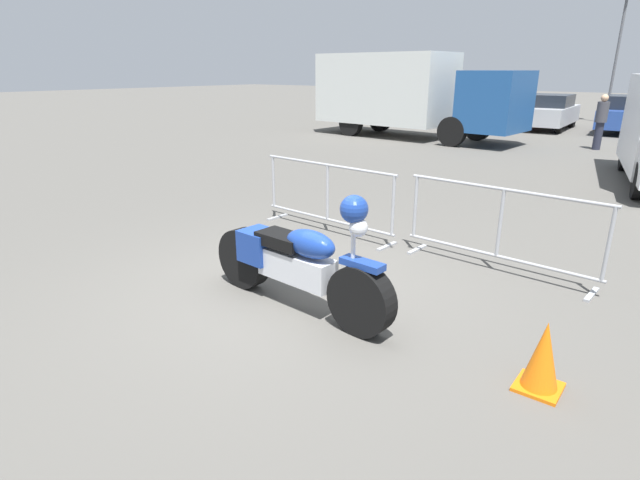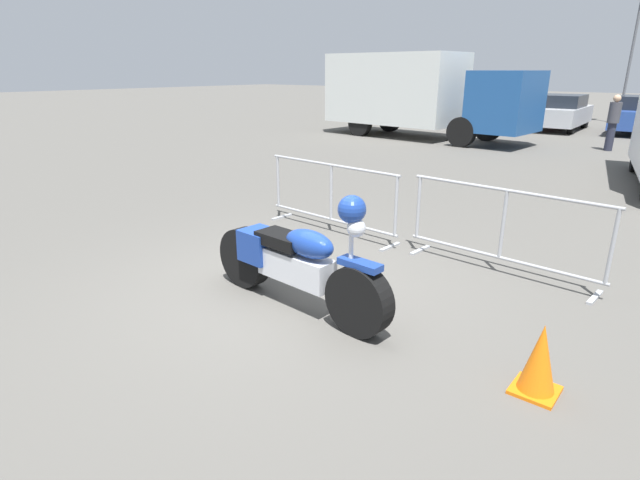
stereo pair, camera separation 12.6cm
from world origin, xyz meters
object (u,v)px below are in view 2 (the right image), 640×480
at_px(parked_car_white, 445,106).
at_px(parked_car_silver, 561,112).
at_px(crowd_barrier_far, 502,230).
at_px(parked_car_maroon, 501,108).
at_px(pedestrian, 613,121).
at_px(traffic_cone, 540,360).
at_px(parked_car_yellow, 390,104).
at_px(crowd_barrier_near, 331,197).
at_px(motorcycle, 296,262).
at_px(box_truck, 415,92).
at_px(street_lamp, 634,39).

distance_m(parked_car_white, parked_car_silver, 5.58).
distance_m(crowd_barrier_far, parked_car_maroon, 18.87).
height_order(crowd_barrier_far, pedestrian, pedestrian).
height_order(crowd_barrier_far, parked_car_maroon, parked_car_maroon).
bearing_deg(traffic_cone, parked_car_yellow, 124.24).
bearing_deg(crowd_barrier_near, parked_car_yellow, 118.76).
relative_size(motorcycle, crowd_barrier_far, 0.96).
relative_size(crowd_barrier_near, parked_car_silver, 0.58).
distance_m(box_truck, pedestrian, 6.45).
distance_m(motorcycle, parked_car_yellow, 22.16).
bearing_deg(pedestrian, parked_car_white, -100.25).
xyz_separation_m(crowd_barrier_near, parked_car_yellow, (-9.38, 17.10, 0.15)).
bearing_deg(street_lamp, crowd_barrier_near, -91.05).
relative_size(motorcycle, pedestrian, 1.41).
xyz_separation_m(parked_car_white, parked_car_silver, (5.54, -0.62, 0.00)).
distance_m(box_truck, traffic_cone, 15.71).
xyz_separation_m(crowd_barrier_near, street_lamp, (0.40, 21.59, 3.15)).
bearing_deg(parked_car_silver, street_lamp, -20.15).
relative_size(parked_car_silver, street_lamp, 0.75).
bearing_deg(parked_car_silver, box_truck, 147.20).
bearing_deg(traffic_cone, parked_car_silver, 104.11).
distance_m(motorcycle, parked_car_silver, 19.48).
height_order(motorcycle, parked_car_maroon, parked_car_maroon).
relative_size(parked_car_yellow, street_lamp, 0.74).
bearing_deg(parked_car_maroon, street_lamp, -49.93).
height_order(parked_car_yellow, traffic_cone, parked_car_yellow).
bearing_deg(traffic_cone, crowd_barrier_near, 149.34).
distance_m(crowd_barrier_far, street_lamp, 21.93).
bearing_deg(crowd_barrier_far, street_lamp, 95.95).
height_order(crowd_barrier_far, box_truck, box_truck).
bearing_deg(pedestrian, motorcycle, 22.60).
relative_size(box_truck, parked_car_white, 1.85).
distance_m(parked_car_maroon, street_lamp, 6.47).
distance_m(traffic_cone, street_lamp, 24.30).
distance_m(parked_car_yellow, parked_car_white, 2.82).
xyz_separation_m(motorcycle, crowd_barrier_far, (1.32, 2.30, 0.04)).
bearing_deg(parked_car_white, parked_car_silver, -98.69).
bearing_deg(traffic_cone, box_truck, 122.51).
bearing_deg(traffic_cone, parked_car_white, 117.58).
relative_size(crowd_barrier_near, pedestrian, 1.47).
bearing_deg(crowd_barrier_near, box_truck, 112.93).
distance_m(parked_car_maroon, pedestrian, 7.99).
relative_size(crowd_barrier_near, parked_car_white, 0.59).
height_order(motorcycle, parked_car_white, parked_car_white).
height_order(box_truck, parked_car_yellow, box_truck).
bearing_deg(crowd_barrier_far, crowd_barrier_near, 180.00).
distance_m(crowd_barrier_far, parked_car_silver, 17.43).
relative_size(motorcycle, parked_car_yellow, 0.57).
bearing_deg(box_truck, street_lamp, 68.73).
xyz_separation_m(motorcycle, parked_car_maroon, (-5.16, 20.02, 0.20)).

